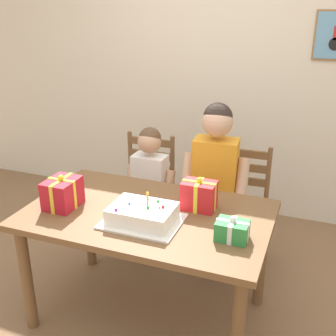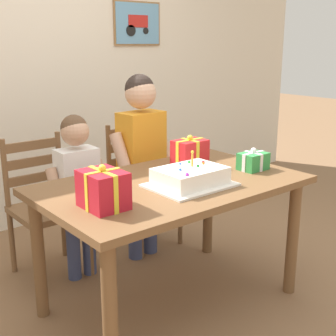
{
  "view_description": "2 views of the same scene",
  "coord_description": "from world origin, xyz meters",
  "px_view_note": "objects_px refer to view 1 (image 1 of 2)",
  "views": [
    {
      "loc": [
        0.92,
        -2.06,
        1.95
      ],
      "look_at": [
        0.09,
        0.11,
        1.02
      ],
      "focal_mm": 45.14,
      "sensor_mm": 36.0,
      "label": 1
    },
    {
      "loc": [
        -1.55,
        -1.87,
        1.51
      ],
      "look_at": [
        -0.01,
        0.02,
        0.84
      ],
      "focal_mm": 48.77,
      "sensor_mm": 36.0,
      "label": 2
    }
  ],
  "objects_px": {
    "gift_box_corner_small": "(232,230)",
    "child_younger": "(150,182)",
    "chair_right": "(238,207)",
    "chair_left": "(145,191)",
    "child_older": "(215,174)",
    "gift_box_beside_cake": "(199,195)",
    "dining_table": "(148,227)",
    "gift_box_red_large": "(63,193)",
    "birthday_cake": "(142,215)"
  },
  "relations": [
    {
      "from": "chair_left",
      "to": "dining_table",
      "type": "bearing_deg",
      "value": -64.72
    },
    {
      "from": "chair_left",
      "to": "child_older",
      "type": "xyz_separation_m",
      "value": [
        0.64,
        -0.2,
        0.33
      ]
    },
    {
      "from": "gift_box_corner_small",
      "to": "dining_table",
      "type": "bearing_deg",
      "value": 167.36
    },
    {
      "from": "gift_box_corner_small",
      "to": "child_older",
      "type": "bearing_deg",
      "value": 111.41
    },
    {
      "from": "chair_left",
      "to": "child_older",
      "type": "relative_size",
      "value": 0.7
    },
    {
      "from": "birthday_cake",
      "to": "child_younger",
      "type": "bearing_deg",
      "value": 110.31
    },
    {
      "from": "dining_table",
      "to": "child_younger",
      "type": "distance_m",
      "value": 0.67
    },
    {
      "from": "gift_box_red_large",
      "to": "gift_box_beside_cake",
      "type": "relative_size",
      "value": 1.07
    },
    {
      "from": "child_older",
      "to": "dining_table",
      "type": "bearing_deg",
      "value": -111.75
    },
    {
      "from": "dining_table",
      "to": "gift_box_red_large",
      "type": "relative_size",
      "value": 6.52
    },
    {
      "from": "chair_right",
      "to": "gift_box_corner_small",
      "type": "bearing_deg",
      "value": -80.88
    },
    {
      "from": "chair_left",
      "to": "chair_right",
      "type": "bearing_deg",
      "value": -0.0
    },
    {
      "from": "gift_box_corner_small",
      "to": "chair_right",
      "type": "relative_size",
      "value": 0.19
    },
    {
      "from": "gift_box_corner_small",
      "to": "child_older",
      "type": "height_order",
      "value": "child_older"
    },
    {
      "from": "chair_left",
      "to": "child_older",
      "type": "bearing_deg",
      "value": -17.62
    },
    {
      "from": "dining_table",
      "to": "chair_left",
      "type": "height_order",
      "value": "chair_left"
    },
    {
      "from": "gift_box_beside_cake",
      "to": "chair_left",
      "type": "xyz_separation_m",
      "value": [
        -0.66,
        0.67,
        -0.38
      ]
    },
    {
      "from": "chair_right",
      "to": "dining_table",
      "type": "bearing_deg",
      "value": -115.19
    },
    {
      "from": "chair_left",
      "to": "chair_right",
      "type": "height_order",
      "value": "same"
    },
    {
      "from": "chair_left",
      "to": "child_older",
      "type": "distance_m",
      "value": 0.75
    },
    {
      "from": "chair_left",
      "to": "child_younger",
      "type": "height_order",
      "value": "child_younger"
    },
    {
      "from": "gift_box_corner_small",
      "to": "child_younger",
      "type": "xyz_separation_m",
      "value": [
        -0.79,
        0.75,
        -0.15
      ]
    },
    {
      "from": "child_younger",
      "to": "chair_right",
      "type": "bearing_deg",
      "value": 17.54
    },
    {
      "from": "gift_box_beside_cake",
      "to": "birthday_cake",
      "type": "bearing_deg",
      "value": -131.49
    },
    {
      "from": "gift_box_red_large",
      "to": "gift_box_beside_cake",
      "type": "height_order",
      "value": "gift_box_red_large"
    },
    {
      "from": "birthday_cake",
      "to": "gift_box_red_large",
      "type": "distance_m",
      "value": 0.54
    },
    {
      "from": "birthday_cake",
      "to": "gift_box_beside_cake",
      "type": "distance_m",
      "value": 0.38
    },
    {
      "from": "dining_table",
      "to": "chair_left",
      "type": "bearing_deg",
      "value": 115.28
    },
    {
      "from": "gift_box_beside_cake",
      "to": "child_older",
      "type": "xyz_separation_m",
      "value": [
        -0.02,
        0.47,
        -0.05
      ]
    },
    {
      "from": "chair_right",
      "to": "child_younger",
      "type": "xyz_separation_m",
      "value": [
        -0.64,
        -0.2,
        0.19
      ]
    },
    {
      "from": "gift_box_corner_small",
      "to": "child_younger",
      "type": "bearing_deg",
      "value": 136.76
    },
    {
      "from": "child_older",
      "to": "gift_box_corner_small",
      "type": "bearing_deg",
      "value": -68.59
    },
    {
      "from": "birthday_cake",
      "to": "child_younger",
      "type": "distance_m",
      "value": 0.81
    },
    {
      "from": "chair_left",
      "to": "child_younger",
      "type": "relative_size",
      "value": 0.85
    },
    {
      "from": "gift_box_beside_cake",
      "to": "chair_left",
      "type": "height_order",
      "value": "gift_box_beside_cake"
    },
    {
      "from": "dining_table",
      "to": "gift_box_red_large",
      "type": "distance_m",
      "value": 0.56
    },
    {
      "from": "chair_right",
      "to": "child_younger",
      "type": "bearing_deg",
      "value": -162.46
    },
    {
      "from": "birthday_cake",
      "to": "gift_box_red_large",
      "type": "relative_size",
      "value": 1.96
    },
    {
      "from": "gift_box_beside_cake",
      "to": "dining_table",
      "type": "bearing_deg",
      "value": -150.48
    },
    {
      "from": "dining_table",
      "to": "gift_box_corner_small",
      "type": "bearing_deg",
      "value": -12.64
    },
    {
      "from": "gift_box_red_large",
      "to": "child_younger",
      "type": "distance_m",
      "value": 0.81
    },
    {
      "from": "gift_box_beside_cake",
      "to": "child_older",
      "type": "bearing_deg",
      "value": 92.88
    },
    {
      "from": "gift_box_beside_cake",
      "to": "chair_left",
      "type": "relative_size",
      "value": 0.23
    },
    {
      "from": "gift_box_red_large",
      "to": "gift_box_beside_cake",
      "type": "xyz_separation_m",
      "value": [
        0.78,
        0.27,
        -0.0
      ]
    },
    {
      "from": "dining_table",
      "to": "birthday_cake",
      "type": "distance_m",
      "value": 0.2
    },
    {
      "from": "birthday_cake",
      "to": "child_younger",
      "type": "xyz_separation_m",
      "value": [
        -0.28,
        0.75,
        -0.15
      ]
    },
    {
      "from": "child_older",
      "to": "birthday_cake",
      "type": "bearing_deg",
      "value": -106.61
    },
    {
      "from": "chair_right",
      "to": "child_younger",
      "type": "distance_m",
      "value": 0.7
    },
    {
      "from": "gift_box_red_large",
      "to": "gift_box_corner_small",
      "type": "relative_size",
      "value": 1.29
    },
    {
      "from": "child_older",
      "to": "gift_box_beside_cake",
      "type": "bearing_deg",
      "value": -87.12
    }
  ]
}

